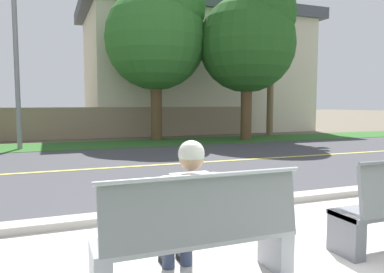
% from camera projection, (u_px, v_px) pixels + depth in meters
% --- Properties ---
extents(ground_plane, '(140.00, 140.00, 0.00)m').
position_uv_depth(ground_plane, '(138.00, 158.00, 10.72)').
color(ground_plane, '#665B4C').
extents(sidewalk_pavement, '(44.00, 3.60, 0.01)m').
position_uv_depth(sidewalk_pavement, '(309.00, 261.00, 3.66)').
color(sidewalk_pavement, beige).
rests_on(sidewalk_pavement, ground_plane).
extents(curb_edge, '(44.00, 0.30, 0.11)m').
position_uv_depth(curb_edge, '(223.00, 206.00, 5.47)').
color(curb_edge, '#ADA89E').
rests_on(curb_edge, ground_plane).
extents(street_asphalt, '(52.00, 8.00, 0.01)m').
position_uv_depth(street_asphalt, '(151.00, 166.00, 9.33)').
color(street_asphalt, '#424247').
rests_on(street_asphalt, ground_plane).
extents(road_centre_line, '(48.00, 0.14, 0.01)m').
position_uv_depth(road_centre_line, '(151.00, 165.00, 9.33)').
color(road_centre_line, '#E0CC4C').
rests_on(road_centre_line, ground_plane).
extents(far_verge_grass, '(48.00, 2.80, 0.02)m').
position_uv_depth(far_verge_grass, '(115.00, 144.00, 14.26)').
color(far_verge_grass, '#2D6026').
rests_on(far_verge_grass, ground_plane).
extents(bench_left, '(1.74, 0.48, 1.01)m').
position_uv_depth(bench_left, '(199.00, 236.00, 3.09)').
color(bench_left, '#9EA0A8').
rests_on(bench_left, ground_plane).
extents(seated_person_white, '(0.52, 0.68, 1.25)m').
position_uv_depth(seated_person_white, '(188.00, 205.00, 3.21)').
color(seated_person_white, '#333D56').
rests_on(seated_person_white, ground_plane).
extents(streetlamp, '(0.24, 2.10, 6.89)m').
position_uv_depth(streetlamp, '(16.00, 33.00, 12.54)').
color(streetlamp, gray).
rests_on(streetlamp, ground_plane).
extents(shade_tree_left, '(4.28, 4.28, 7.06)m').
position_uv_depth(shade_tree_left, '(159.00, 31.00, 15.55)').
color(shade_tree_left, brown).
rests_on(shade_tree_left, ground_plane).
extents(shade_tree_centre, '(4.07, 4.07, 6.72)m').
position_uv_depth(shade_tree_centre, '(251.00, 37.00, 15.53)').
color(shade_tree_centre, brown).
rests_on(shade_tree_centre, ground_plane).
extents(palm_tree_tall, '(2.09, 1.98, 7.88)m').
position_uv_depth(palm_tree_tall, '(272.00, 5.00, 17.90)').
color(palm_tree_tall, brown).
rests_on(palm_tree_tall, ground_plane).
extents(garden_wall, '(13.00, 0.36, 1.40)m').
position_uv_depth(garden_wall, '(125.00, 122.00, 17.22)').
color(garden_wall, gray).
rests_on(garden_wall, ground_plane).
extents(house_across_street, '(13.12, 6.91, 6.89)m').
position_uv_depth(house_across_street, '(196.00, 71.00, 21.69)').
color(house_across_street, beige).
rests_on(house_across_street, ground_plane).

